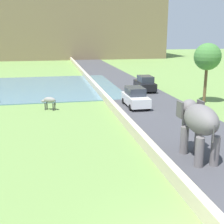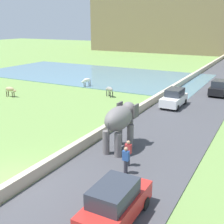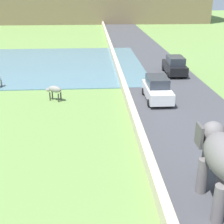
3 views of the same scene
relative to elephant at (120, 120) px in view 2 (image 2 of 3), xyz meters
The scene contains 14 objects.
ground_plane 7.38m from the elephant, 118.88° to the right, with size 220.00×220.00×0.00m, color #6B8E47.
road_surface 14.02m from the elephant, 83.49° to the left, with size 7.00×120.00×0.06m, color #424247.
barrier_wall 12.11m from the elephant, 100.70° to the left, with size 0.40×110.00×0.72m, color beige.
lake 29.57m from the elephant, 126.20° to the left, with size 36.00×18.00×0.08m, color slate.
hill_distant 76.78m from the elephant, 97.13° to the left, with size 64.00×28.00×26.62m, color #7F6B4C.
elephant is the anchor object (origin of this frame).
person_beside_elephant 2.69m from the elephant, 51.92° to the right, with size 0.36×0.22×1.63m.
person_trailing 3.51m from the elephant, 57.57° to the right, with size 0.36×0.22×1.63m.
car_black 19.11m from the elephant, 80.51° to the left, with size 1.90×4.05×1.80m.
car_white 11.81m from the elephant, 90.01° to the left, with size 1.82×4.01×1.80m.
car_red 7.40m from the elephant, 64.48° to the right, with size 1.82×4.01×1.80m.
cow_white 20.11m from the elephant, 129.62° to the left, with size 0.88×1.40×1.15m.
cow_grey 14.47m from the elephant, 121.90° to the left, with size 1.37×0.98×1.15m.
cow_tan 18.72m from the elephant, 158.49° to the left, with size 1.42×0.60×1.15m.
Camera 2 is at (11.43, -9.57, 8.00)m, focal length 46.74 mm.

